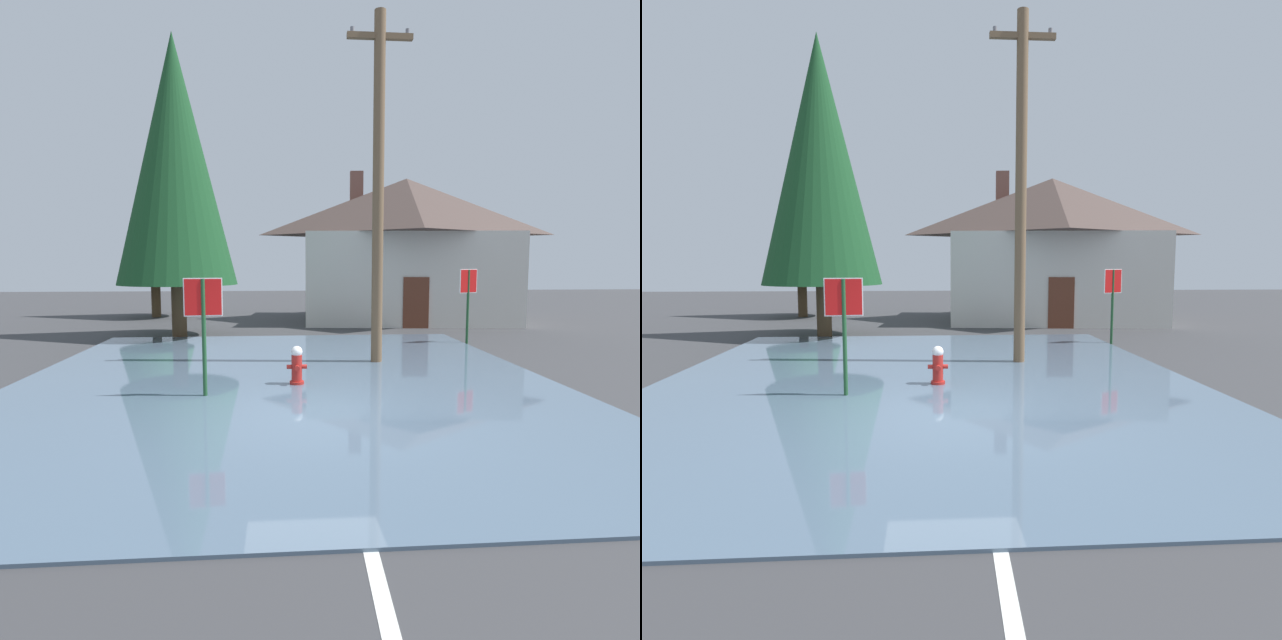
% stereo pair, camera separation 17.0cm
% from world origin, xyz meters
% --- Properties ---
extents(ground_plane, '(80.00, 80.00, 0.10)m').
position_xyz_m(ground_plane, '(0.00, 0.00, -0.05)').
color(ground_plane, '#38383A').
extents(flood_puddle, '(11.41, 13.78, 0.04)m').
position_xyz_m(flood_puddle, '(-0.47, 2.74, 0.02)').
color(flood_puddle, '#4C6075').
rests_on(flood_puddle, ground).
extents(lane_stop_bar, '(3.77, 0.60, 0.01)m').
position_xyz_m(lane_stop_bar, '(-0.89, -1.26, 0.00)').
color(lane_stop_bar, silver).
rests_on(lane_stop_bar, ground).
extents(stop_sign_near, '(0.71, 0.11, 2.27)m').
position_xyz_m(stop_sign_near, '(-2.02, 1.44, 1.62)').
color(stop_sign_near, '#1E4C28').
rests_on(stop_sign_near, ground).
extents(fire_hydrant, '(0.42, 0.36, 0.84)m').
position_xyz_m(fire_hydrant, '(-0.25, 2.27, 0.41)').
color(fire_hydrant, '#AD231E').
rests_on(fire_hydrant, ground).
extents(utility_pole, '(1.60, 0.28, 8.56)m').
position_xyz_m(utility_pole, '(1.88, 4.63, 4.46)').
color(utility_pole, brown).
rests_on(utility_pole, ground).
extents(stop_sign_far, '(0.68, 0.36, 2.36)m').
position_xyz_m(stop_sign_far, '(5.35, 7.62, 1.69)').
color(stop_sign_far, '#1E4C28').
rests_on(stop_sign_far, ground).
extents(house, '(9.98, 7.90, 6.73)m').
position_xyz_m(house, '(5.10, 14.82, 3.24)').
color(house, beige).
rests_on(house, ground).
extents(pine_tree_tall_left, '(4.03, 4.03, 10.08)m').
position_xyz_m(pine_tree_tall_left, '(-4.01, 9.92, 5.93)').
color(pine_tree_tall_left, '#4C3823').
rests_on(pine_tree_tall_left, ground).
extents(pine_tree_mid_left, '(3.43, 3.43, 8.58)m').
position_xyz_m(pine_tree_mid_left, '(-6.32, 16.87, 5.05)').
color(pine_tree_mid_left, '#4C3823').
rests_on(pine_tree_mid_left, ground).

